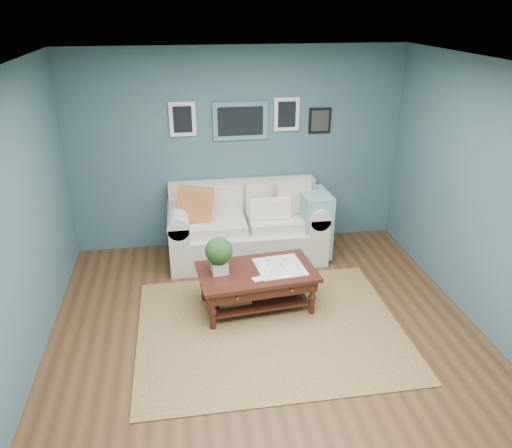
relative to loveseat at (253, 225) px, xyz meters
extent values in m
plane|color=brown|center=(-0.12, -2.03, -0.44)|extent=(5.00, 5.00, 0.00)
plane|color=white|center=(-0.12, -2.03, 2.26)|extent=(5.00, 5.00, 0.00)
cube|color=#3F5D6A|center=(-0.12, 0.47, 0.91)|extent=(4.50, 0.02, 2.70)
cube|color=#3F5D6A|center=(-2.37, -2.03, 0.91)|extent=(0.02, 5.00, 2.70)
cube|color=#3F5D6A|center=(2.13, -2.03, 0.91)|extent=(0.02, 5.00, 2.70)
cube|color=slate|center=(-0.09, 0.45, 1.31)|extent=(0.72, 0.03, 0.50)
cube|color=black|center=(-0.09, 0.43, 1.31)|extent=(0.60, 0.01, 0.38)
cube|color=white|center=(-0.84, 0.45, 1.36)|extent=(0.34, 0.03, 0.44)
cube|color=white|center=(0.53, 0.45, 1.38)|extent=(0.34, 0.03, 0.44)
cube|color=black|center=(0.99, 0.45, 1.28)|extent=(0.30, 0.03, 0.34)
cube|color=brown|center=(-0.08, -1.72, -0.43)|extent=(2.77, 2.22, 0.01)
cube|color=#F1E6CE|center=(-0.09, -0.04, -0.21)|extent=(1.52, 0.94, 0.45)
cube|color=#F1E6CE|center=(-0.09, 0.33, 0.27)|extent=(1.99, 0.24, 0.51)
cube|color=#F1E6CE|center=(-0.98, -0.04, -0.11)|extent=(0.26, 0.94, 0.66)
cube|color=#F1E6CE|center=(0.80, -0.04, -0.11)|extent=(0.26, 0.94, 0.66)
cylinder|color=#F1E6CE|center=(-0.98, -0.04, 0.23)|extent=(0.28, 0.94, 0.28)
cylinder|color=#F1E6CE|center=(0.80, -0.04, 0.23)|extent=(0.28, 0.94, 0.28)
cube|color=#F1E6CE|center=(-0.50, -0.10, 0.08)|extent=(0.77, 0.60, 0.14)
cube|color=#F1E6CE|center=(0.31, -0.10, 0.08)|extent=(0.77, 0.60, 0.14)
cube|color=#F1E6CE|center=(-0.50, 0.20, 0.34)|extent=(0.77, 0.13, 0.39)
cube|color=#F1E6CE|center=(0.31, 0.20, 0.34)|extent=(0.77, 0.13, 0.39)
cube|color=#DA5D25|center=(-0.76, -0.09, 0.39)|extent=(0.52, 0.19, 0.51)
cube|color=#F3DDCB|center=(0.55, -0.02, 0.39)|extent=(0.51, 0.19, 0.49)
cube|color=white|center=(0.21, -0.15, 0.29)|extent=(0.54, 0.13, 0.26)
cube|color=#79A9A4|center=(0.80, -0.17, 0.05)|extent=(0.36, 0.59, 0.86)
cube|color=#36100C|center=(-0.15, -1.29, 0.02)|extent=(1.35, 0.87, 0.04)
cube|color=#36100C|center=(-0.15, -1.29, -0.07)|extent=(1.26, 0.78, 0.13)
cube|color=#36100C|center=(-0.15, -1.29, -0.32)|extent=(1.14, 0.66, 0.03)
sphere|color=gold|center=(-0.41, -1.66, -0.07)|extent=(0.03, 0.03, 0.03)
sphere|color=gold|center=(0.18, -1.60, -0.07)|extent=(0.03, 0.03, 0.03)
cylinder|color=#36100C|center=(-0.68, -1.63, -0.22)|extent=(0.06, 0.06, 0.44)
cylinder|color=#36100C|center=(0.43, -1.52, -0.22)|extent=(0.06, 0.06, 0.44)
cylinder|color=#36100C|center=(-0.73, -1.06, -0.22)|extent=(0.06, 0.06, 0.44)
cylinder|color=#36100C|center=(0.37, -0.94, -0.22)|extent=(0.06, 0.06, 0.44)
cube|color=beige|center=(-0.56, -1.27, 0.11)|extent=(0.19, 0.19, 0.13)
sphere|color=#174413|center=(-0.56, -1.27, 0.31)|extent=(0.30, 0.30, 0.30)
cube|color=white|center=(0.11, -1.26, 0.05)|extent=(0.56, 0.56, 0.01)
cube|color=#AB7F4E|center=(-0.42, -1.31, -0.20)|extent=(0.39, 0.29, 0.21)
cube|color=navy|center=(0.14, -1.24, -0.25)|extent=(0.27, 0.22, 0.12)
camera|label=1|loc=(-0.92, -6.03, 2.76)|focal=35.00mm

